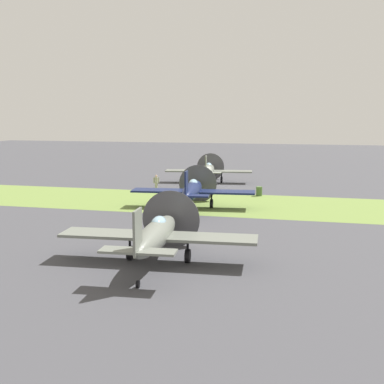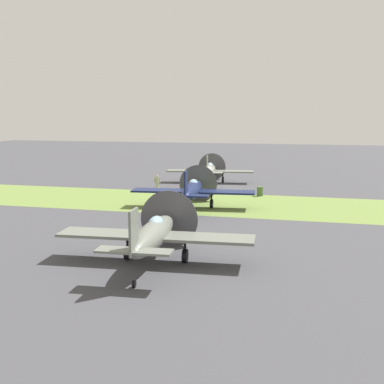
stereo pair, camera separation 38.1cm
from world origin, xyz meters
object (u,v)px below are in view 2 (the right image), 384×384
object	(u,v)px
ground_crew_chief	(157,183)
airplane_lead	(210,170)
airplane_wingman	(193,190)
fuel_drum	(260,191)
airplane_trail	(154,234)

from	to	relation	value
ground_crew_chief	airplane_lead	bearing A→B (deg)	-143.17
airplane_lead	ground_crew_chief	world-z (taller)	airplane_lead
airplane_wingman	fuel_drum	xyz separation A→B (m)	(4.89, 7.64, -1.12)
airplane_wingman	airplane_trail	xyz separation A→B (m)	(1.67, -15.20, 0.02)
airplane_lead	airplane_wingman	xyz separation A→B (m)	(1.73, -15.19, 0.06)
airplane_trail	fuel_drum	size ratio (longest dim) A/B	11.90
airplane_lead	ground_crew_chief	distance (m)	8.39
airplane_wingman	ground_crew_chief	bearing A→B (deg)	120.41
airplane_lead	airplane_trail	world-z (taller)	airplane_trail
airplane_wingman	fuel_drum	size ratio (longest dim) A/B	11.76
ground_crew_chief	fuel_drum	bearing A→B (deg)	154.13
ground_crew_chief	airplane_wingman	bearing A→B (deg)	101.28
airplane_lead	airplane_trail	bearing A→B (deg)	-90.70
ground_crew_chief	fuel_drum	distance (m)	10.61
ground_crew_chief	fuel_drum	size ratio (longest dim) A/B	1.92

